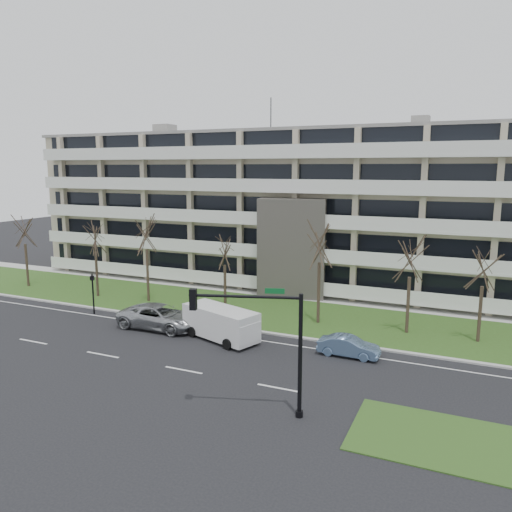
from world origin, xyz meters
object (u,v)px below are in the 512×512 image
at_px(white_van, 221,321).
at_px(traffic_signal, 262,334).
at_px(blue_sedan, 349,346).
at_px(pedestrian_signal, 93,289).
at_px(silver_pickup, 160,317).

xyz_separation_m(white_van, traffic_signal, (6.78, -8.65, 2.72)).
distance_m(blue_sedan, white_van, 8.78).
relative_size(traffic_signal, pedestrian_signal, 1.89).
xyz_separation_m(silver_pickup, blue_sedan, (14.05, 0.16, -0.24)).
xyz_separation_m(blue_sedan, pedestrian_signal, (-21.05, 0.71, 1.47)).
distance_m(silver_pickup, traffic_signal, 15.40).
xyz_separation_m(silver_pickup, pedestrian_signal, (-7.01, 0.87, 1.24)).
relative_size(white_van, pedestrian_signal, 1.84).
distance_m(silver_pickup, pedestrian_signal, 7.17).
relative_size(blue_sedan, white_van, 0.63).
height_order(silver_pickup, pedestrian_signal, pedestrian_signal).
relative_size(silver_pickup, pedestrian_signal, 1.90).
bearing_deg(traffic_signal, white_van, 110.33).
height_order(silver_pickup, white_van, white_van).
bearing_deg(blue_sedan, white_van, 94.16).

